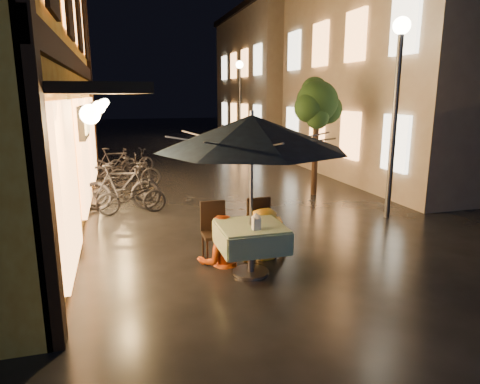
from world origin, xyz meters
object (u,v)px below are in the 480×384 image
object	(u,v)px
cafe_table	(251,237)
person_yellow	(265,210)
table_lantern	(256,220)
bicycle_0	(131,196)
patio_umbrella	(252,133)
person_orange	(220,216)
streetlamp_near	(397,83)

from	to	relation	value
cafe_table	person_yellow	size ratio (longest dim) A/B	0.60
cafe_table	table_lantern	world-z (taller)	table_lantern
bicycle_0	patio_umbrella	bearing A→B (deg)	-160.38
patio_umbrella	person_orange	size ratio (longest dim) A/B	1.77
cafe_table	patio_umbrella	distance (m)	1.56
cafe_table	table_lantern	size ratio (longest dim) A/B	3.96
streetlamp_near	bicycle_0	xyz separation A→B (m)	(-5.48, 1.86, -2.51)
table_lantern	patio_umbrella	bearing A→B (deg)	90.00
streetlamp_near	person_orange	xyz separation A→B (m)	(-4.21, -1.58, -2.13)
table_lantern	person_yellow	xyz separation A→B (m)	(0.42, 0.84, -0.10)
streetlamp_near	person_orange	bearing A→B (deg)	-159.36
person_yellow	bicycle_0	bearing A→B (deg)	-70.88
bicycle_0	person_orange	bearing A→B (deg)	-162.28
cafe_table	person_orange	size ratio (longest dim) A/B	0.62
streetlamp_near	cafe_table	bearing A→B (deg)	-151.31
cafe_table	bicycle_0	xyz separation A→B (m)	(-1.62, 3.97, -0.18)
person_orange	bicycle_0	world-z (taller)	person_orange
person_yellow	cafe_table	bearing A→B (deg)	42.68
cafe_table	person_yellow	xyz separation A→B (m)	(0.42, 0.60, 0.24)
patio_umbrella	person_orange	world-z (taller)	patio_umbrella
cafe_table	bicycle_0	bearing A→B (deg)	112.21
table_lantern	cafe_table	bearing A→B (deg)	90.00
streetlamp_near	table_lantern	size ratio (longest dim) A/B	16.92
person_orange	person_yellow	xyz separation A→B (m)	(0.77, 0.07, 0.03)
patio_umbrella	table_lantern	xyz separation A→B (m)	(0.00, -0.25, -1.23)
patio_umbrella	streetlamp_near	bearing A→B (deg)	28.69
patio_umbrella	bicycle_0	world-z (taller)	patio_umbrella
cafe_table	patio_umbrella	size ratio (longest dim) A/B	0.35
person_orange	streetlamp_near	bearing A→B (deg)	-157.78
patio_umbrella	person_orange	xyz separation A→B (m)	(-0.35, 0.53, -1.36)
cafe_table	table_lantern	bearing A→B (deg)	-90.00
streetlamp_near	bicycle_0	size ratio (longest dim) A/B	2.70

